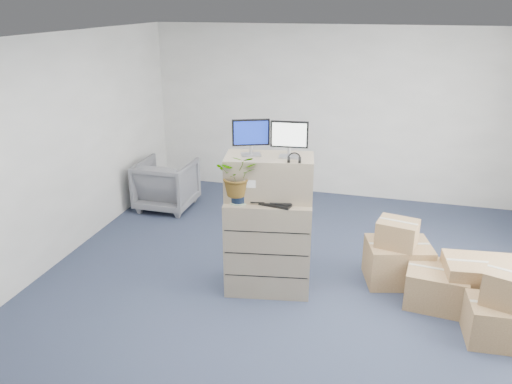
% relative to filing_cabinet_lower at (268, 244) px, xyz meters
% --- Properties ---
extents(ground, '(7.00, 7.00, 0.00)m').
position_rel_filing_cabinet_lower_xyz_m(ground, '(0.26, -0.28, -0.55)').
color(ground, '#29344A').
rests_on(ground, ground).
extents(wall_back, '(6.00, 0.02, 2.80)m').
position_rel_filing_cabinet_lower_xyz_m(wall_back, '(0.26, 3.23, 0.85)').
color(wall_back, beige).
rests_on(wall_back, ground).
extents(filing_cabinet_lower, '(1.03, 0.73, 1.11)m').
position_rel_filing_cabinet_lower_xyz_m(filing_cabinet_lower, '(0.00, 0.00, 0.00)').
color(filing_cabinet_lower, gray).
rests_on(filing_cabinet_lower, ground).
extents(filing_cabinet_upper, '(1.02, 0.63, 0.48)m').
position_rel_filing_cabinet_lower_xyz_m(filing_cabinet_upper, '(-0.01, 0.05, 0.79)').
color(filing_cabinet_upper, gray).
rests_on(filing_cabinet_upper, filing_cabinet_lower).
extents(monitor_left, '(0.38, 0.22, 0.40)m').
position_rel_filing_cabinet_lower_xyz_m(monitor_left, '(-0.21, 0.03, 1.25)').
color(monitor_left, '#99999E').
rests_on(monitor_left, filing_cabinet_upper).
extents(monitor_right, '(0.40, 0.17, 0.39)m').
position_rel_filing_cabinet_lower_xyz_m(monitor_right, '(0.20, 0.07, 1.25)').
color(monitor_right, '#99999E').
rests_on(monitor_right, filing_cabinet_upper).
extents(headphones, '(0.14, 0.04, 0.14)m').
position_rel_filing_cabinet_lower_xyz_m(headphones, '(0.29, -0.09, 1.07)').
color(headphones, black).
rests_on(headphones, filing_cabinet_upper).
extents(keyboard, '(0.52, 0.29, 0.03)m').
position_rel_filing_cabinet_lower_xyz_m(keyboard, '(0.04, -0.11, 0.57)').
color(keyboard, black).
rests_on(keyboard, filing_cabinet_lower).
extents(mouse, '(0.11, 0.09, 0.03)m').
position_rel_filing_cabinet_lower_xyz_m(mouse, '(0.33, -0.04, 0.57)').
color(mouse, silver).
rests_on(mouse, filing_cabinet_lower).
extents(water_bottle, '(0.08, 0.08, 0.27)m').
position_rel_filing_cabinet_lower_xyz_m(water_bottle, '(0.11, 0.08, 0.69)').
color(water_bottle, '#95989E').
rests_on(water_bottle, filing_cabinet_lower).
extents(phone_dock, '(0.06, 0.06, 0.13)m').
position_rel_filing_cabinet_lower_xyz_m(phone_dock, '(-0.06, 0.02, 0.60)').
color(phone_dock, silver).
rests_on(phone_dock, filing_cabinet_lower).
extents(external_drive, '(0.25, 0.22, 0.06)m').
position_rel_filing_cabinet_lower_xyz_m(external_drive, '(0.28, 0.14, 0.59)').
color(external_drive, black).
rests_on(external_drive, filing_cabinet_lower).
extents(tissue_box, '(0.26, 0.14, 0.10)m').
position_rel_filing_cabinet_lower_xyz_m(tissue_box, '(0.32, 0.15, 0.67)').
color(tissue_box, '#4590ED').
rests_on(tissue_box, external_drive).
extents(potted_plant, '(0.50, 0.54, 0.46)m').
position_rel_filing_cabinet_lower_xyz_m(potted_plant, '(-0.29, -0.19, 0.81)').
color(potted_plant, '#8DA787').
rests_on(potted_plant, filing_cabinet_lower).
extents(office_chair, '(0.85, 0.79, 0.87)m').
position_rel_filing_cabinet_lower_xyz_m(office_chair, '(-2.14, 1.90, -0.12)').
color(office_chair, '#5C5C60').
rests_on(office_chair, ground).
extents(cardboard_boxes, '(1.70, 1.51, 0.80)m').
position_rel_filing_cabinet_lower_xyz_m(cardboard_boxes, '(1.99, 0.16, -0.26)').
color(cardboard_boxes, '#876041').
rests_on(cardboard_boxes, ground).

